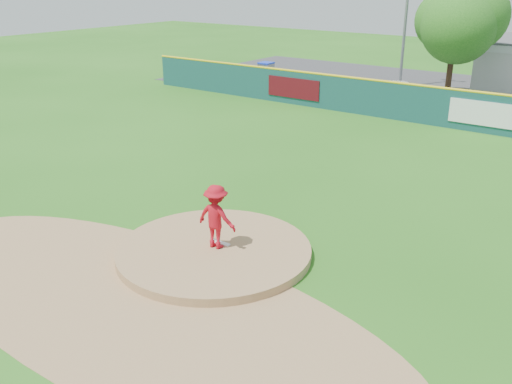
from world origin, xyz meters
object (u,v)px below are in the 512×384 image
Objects in this scene: pitcher at (216,217)px; playground_slide at (265,72)px; van at (403,94)px; deciduous_tree at (455,25)px.

pitcher reaches higher than playground_slide.
pitcher is 27.21m from playground_slide.
pitcher reaches higher than van.
van reaches higher than playground_slide.
deciduous_tree is (1.46, 3.53, 3.82)m from van.
deciduous_tree reaches higher than playground_slide.
pitcher is 0.36× the size of van.
van is 1.96× the size of playground_slide.
pitcher is 21.68m from van.
van is at bearing -7.70° from playground_slide.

